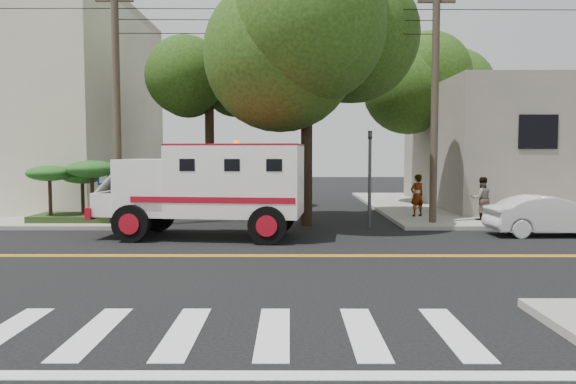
{
  "coord_description": "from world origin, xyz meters",
  "views": [
    {
      "loc": [
        0.85,
        -15.04,
        2.79
      ],
      "look_at": [
        0.8,
        1.98,
        1.6
      ],
      "focal_mm": 35.0,
      "sensor_mm": 36.0,
      "label": 1
    }
  ],
  "objects_px": {
    "parked_sedan": "(550,216)",
    "armored_truck": "(211,185)",
    "pedestrian_a": "(417,195)",
    "pedestrian_b": "(482,199)"
  },
  "relations": [
    {
      "from": "parked_sedan",
      "to": "pedestrian_b",
      "type": "relative_size",
      "value": 2.42
    },
    {
      "from": "parked_sedan",
      "to": "pedestrian_a",
      "type": "distance_m",
      "value": 5.67
    },
    {
      "from": "armored_truck",
      "to": "parked_sedan",
      "type": "distance_m",
      "value": 11.41
    },
    {
      "from": "parked_sedan",
      "to": "pedestrian_b",
      "type": "bearing_deg",
      "value": 18.97
    },
    {
      "from": "armored_truck",
      "to": "pedestrian_b",
      "type": "bearing_deg",
      "value": 25.94
    },
    {
      "from": "armored_truck",
      "to": "pedestrian_b",
      "type": "relative_size",
      "value": 4.12
    },
    {
      "from": "armored_truck",
      "to": "parked_sedan",
      "type": "height_order",
      "value": "armored_truck"
    },
    {
      "from": "parked_sedan",
      "to": "armored_truck",
      "type": "bearing_deg",
      "value": 90.73
    },
    {
      "from": "parked_sedan",
      "to": "pedestrian_b",
      "type": "xyz_separation_m",
      "value": [
        -1.2,
        3.21,
        0.32
      ]
    },
    {
      "from": "parked_sedan",
      "to": "pedestrian_a",
      "type": "bearing_deg",
      "value": 36.12
    }
  ]
}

